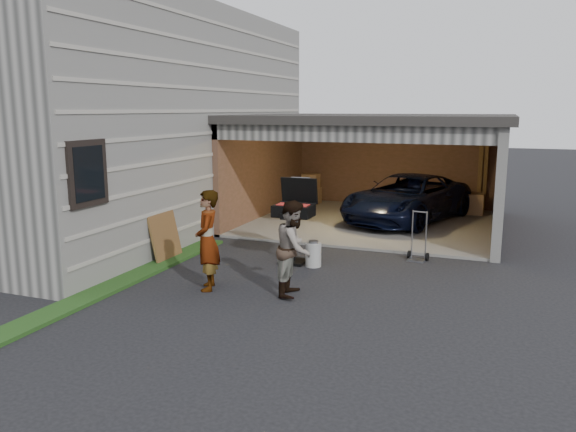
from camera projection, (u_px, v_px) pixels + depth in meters
name	position (u px, v px, depth m)	size (l,w,h in m)	color
ground	(246.00, 292.00, 9.48)	(80.00, 80.00, 0.00)	black
house	(103.00, 120.00, 14.75)	(7.00, 11.00, 5.50)	#474744
groundcover_strip	(98.00, 293.00, 9.36)	(0.50, 8.00, 0.06)	#193814
garage	(378.00, 153.00, 15.09)	(6.80, 6.30, 2.90)	#605E59
minivan	(407.00, 200.00, 15.14)	(2.07, 4.48, 1.25)	black
woman	(207.00, 240.00, 9.49)	(0.63, 0.41, 1.72)	silver
man	(294.00, 248.00, 9.23)	(0.77, 0.60, 1.59)	#3E1E18
bbq_grill	(294.00, 214.00, 11.13)	(0.76, 0.67, 1.69)	black
propane_tank	(313.00, 255.00, 11.00)	(0.31, 0.31, 0.47)	#B4B5B0
plywood_panel	(165.00, 237.00, 11.40)	(0.04, 0.90, 1.01)	brown
hand_truck	(418.00, 251.00, 11.44)	(0.44, 0.36, 1.03)	gray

